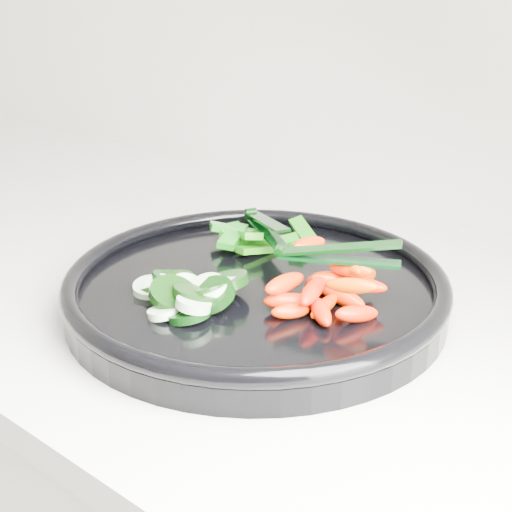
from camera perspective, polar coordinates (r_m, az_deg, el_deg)
The scene contains 6 objects.
veggie_tray at distance 0.70m, azimuth 0.00°, elevation -2.62°, with size 0.42×0.42×0.04m.
cucumber_pile at distance 0.67m, azimuth -5.56°, elevation -2.73°, with size 0.12×0.12×0.04m.
carrot_pile at distance 0.65m, azimuth 5.66°, elevation -2.57°, with size 0.12×0.13×0.05m.
pepper_pile at distance 0.79m, azimuth 0.02°, elevation 1.46°, with size 0.12×0.12×0.04m.
tong_carrot at distance 0.64m, azimuth 6.34°, elevation 0.18°, with size 0.11×0.07×0.02m.
tong_pepper at distance 0.78m, azimuth 0.73°, elevation 2.47°, with size 0.10×0.07×0.02m.
Camera 1 is at (0.43, 1.17, 1.25)m, focal length 50.00 mm.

